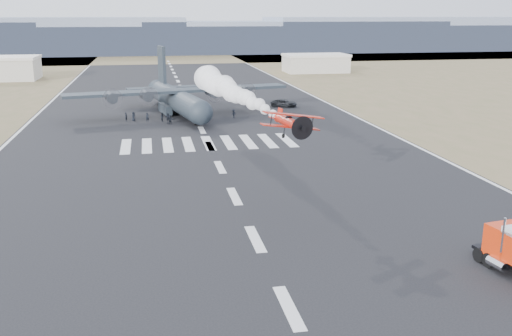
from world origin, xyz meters
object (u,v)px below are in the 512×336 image
object	(u,v)px
aerobatic_biplane	(290,122)
crew_a	(126,117)
crew_e	(134,116)
crew_g	(147,117)
transport_aircraft	(177,98)
crew_b	(192,113)
crew_h	(162,117)
crew_f	(170,120)
support_vehicle	(284,103)
crew_c	(234,114)
crew_d	(168,118)
hangar_right	(316,63)

from	to	relation	value
aerobatic_biplane	crew_a	bearing A→B (deg)	101.72
crew_e	crew_g	bearing A→B (deg)	-81.91
transport_aircraft	crew_e	bearing A→B (deg)	-154.67
crew_b	crew_h	xyz separation A→B (m)	(-5.47, -3.17, -0.04)
crew_f	crew_h	world-z (taller)	crew_f
crew_b	crew_a	bearing A→B (deg)	-114.50
support_vehicle	crew_c	world-z (taller)	crew_c
crew_g	transport_aircraft	bearing A→B (deg)	36.89
crew_c	aerobatic_biplane	bearing A→B (deg)	51.32
transport_aircraft	crew_d	world-z (taller)	transport_aircraft
crew_b	crew_g	distance (m)	8.73
hangar_right	crew_a	world-z (taller)	hangar_right
hangar_right	crew_g	xyz separation A→B (m)	(-54.80, -80.70, -2.19)
transport_aircraft	support_vehicle	bearing A→B (deg)	0.68
crew_a	crew_e	xyz separation A→B (m)	(1.29, 0.19, 0.01)
crew_f	aerobatic_biplane	bearing A→B (deg)	-61.78
crew_a	transport_aircraft	bearing A→B (deg)	-30.83
aerobatic_biplane	transport_aircraft	world-z (taller)	transport_aircraft
support_vehicle	transport_aircraft	bearing A→B (deg)	122.77
crew_e	crew_h	xyz separation A→B (m)	(5.10, -1.35, -0.04)
crew_b	support_vehicle	bearing A→B (deg)	80.20
support_vehicle	crew_f	xyz separation A→B (m)	(-23.95, -15.17, 0.04)
hangar_right	crew_a	bearing A→B (deg)	-126.36
crew_b	crew_f	bearing A→B (deg)	-68.35
crew_e	aerobatic_biplane	bearing A→B (deg)	-126.13
transport_aircraft	crew_b	distance (m)	5.39
crew_e	crew_g	xyz separation A→B (m)	(2.45, -1.38, -0.00)
crew_g	hangar_right	bearing A→B (deg)	40.10
crew_c	crew_f	world-z (taller)	crew_f
crew_c	crew_e	distance (m)	18.13
crew_a	crew_g	distance (m)	3.92
crew_d	crew_h	world-z (taller)	crew_d
crew_a	crew_d	world-z (taller)	crew_d
crew_e	crew_f	bearing A→B (deg)	-87.74
support_vehicle	crew_b	xyz separation A→B (m)	(-19.69, -8.90, 0.08)
transport_aircraft	crew_e	size ratio (longest dim) A/B	25.58
aerobatic_biplane	crew_d	world-z (taller)	aerobatic_biplane
crew_b	crew_c	world-z (taller)	crew_b
crew_b	crew_c	bearing A→B (deg)	41.64
crew_h	hangar_right	bearing A→B (deg)	-54.49
crew_b	crew_d	size ratio (longest dim) A/B	0.89
hangar_right	crew_f	size ratio (longest dim) A/B	12.90
crew_a	crew_d	size ratio (longest dim) A/B	0.87
crew_e	crew_h	bearing A→B (deg)	-67.38
crew_c	crew_d	world-z (taller)	crew_d
crew_a	crew_h	xyz separation A→B (m)	(6.39, -1.16, -0.02)
transport_aircraft	crew_d	xyz separation A→B (m)	(-2.11, -9.62, -2.22)
hangar_right	crew_h	distance (m)	96.09
transport_aircraft	aerobatic_biplane	bearing A→B (deg)	-94.03
transport_aircraft	crew_b	bearing A→B (deg)	-70.92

